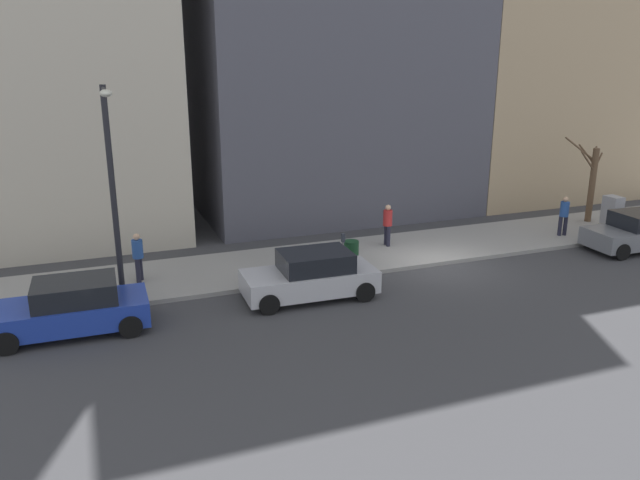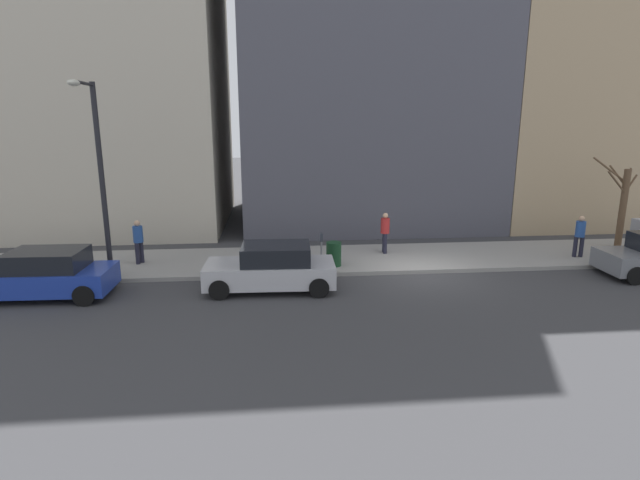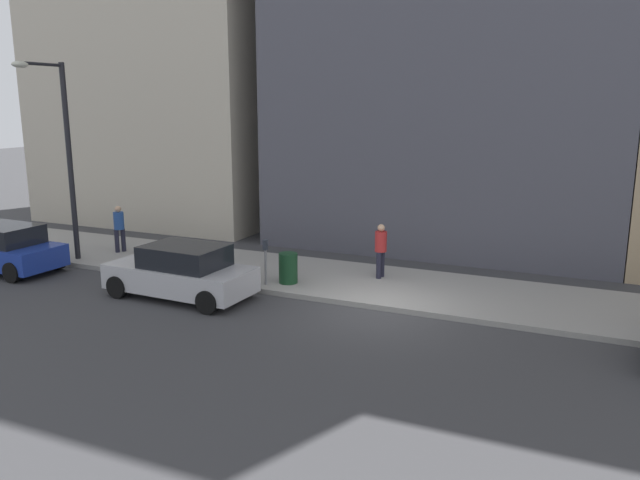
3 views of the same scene
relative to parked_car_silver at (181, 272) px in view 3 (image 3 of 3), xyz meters
The scene contains 9 objects.
ground_plane 5.62m from the parked_car_silver, 77.83° to the right, with size 120.00×120.00×0.00m, color #38383A.
sidewalk 6.33m from the parked_car_silver, 59.75° to the right, with size 4.00×36.00×0.15m, color gray.
parked_car_silver is the anchor object (origin of this frame).
parked_car_blue 7.10m from the parked_car_silver, 90.33° to the left, with size 2.02×4.25×1.52m.
parking_meter 2.43m from the parked_car_silver, 47.84° to the right, with size 0.14×0.10×1.35m.
streetlamp 6.68m from the parked_car_silver, 75.51° to the left, with size 1.97×0.32×6.50m.
trash_bin 3.10m from the parked_car_silver, 47.99° to the right, with size 0.56×0.56×0.90m, color #14381E.
pedestrian_midblock 5.94m from the parked_car_silver, 50.95° to the right, with size 0.40×0.36×1.66m.
pedestrian_far_corner 5.88m from the parked_car_silver, 58.08° to the left, with size 0.38×0.36×1.66m.
Camera 3 is at (-14.95, -5.05, 5.40)m, focal length 35.00 mm.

